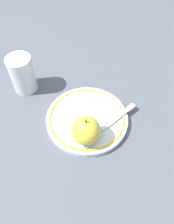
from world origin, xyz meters
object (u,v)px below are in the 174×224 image
Objects in this scene: fork at (111,122)px; apple_red_whole at (86,131)px; plate at (87,119)px; drinking_glass at (22,74)px.

apple_red_whole is at bearing -6.13° from fork.
drinking_glass reaches higher than plate.
drinking_glass is (-0.10, 0.23, 0.00)m from apple_red_whole.
drinking_glass is at bearing -71.68° from fork.
apple_red_whole is at bearing -113.47° from plate.
apple_red_whole is 0.43× the size of fork.
apple_red_whole reaches higher than plate.
plate is 0.08m from apple_red_whole.
apple_red_whole is 0.71× the size of drinking_glass.
fork is 1.67× the size of drinking_glass.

